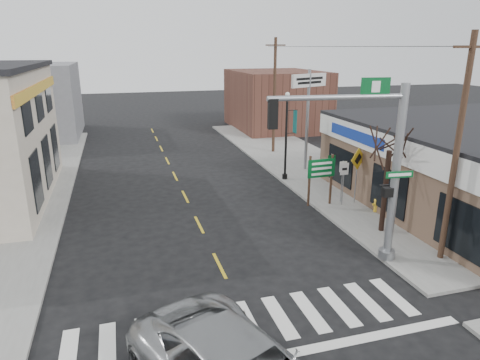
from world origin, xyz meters
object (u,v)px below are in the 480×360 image
object	(u,v)px
fire_hydrant	(376,204)
dance_center_sign	(308,94)
traffic_signal_pole	(378,158)
utility_pole_far	(274,95)
guide_sign	(321,173)
bare_tree	(391,135)
lamp_post	(287,130)
utility_pole_near	(457,150)

from	to	relation	value
fire_hydrant	dance_center_sign	distance (m)	9.21
dance_center_sign	traffic_signal_pole	bearing A→B (deg)	-127.46
dance_center_sign	utility_pole_far	bearing A→B (deg)	69.86
guide_sign	bare_tree	distance (m)	4.57
lamp_post	bare_tree	xyz separation A→B (m)	(1.14, -8.30, 1.20)
bare_tree	utility_pole_near	size ratio (longest dim) A/B	0.65
traffic_signal_pole	bare_tree	xyz separation A→B (m)	(2.10, 2.30, 0.22)
fire_hydrant	traffic_signal_pole	bearing A→B (deg)	-125.87
lamp_post	utility_pole_far	size ratio (longest dim) A/B	0.62
lamp_post	utility_pole_far	world-z (taller)	utility_pole_far
guide_sign	utility_pole_near	world-z (taller)	utility_pole_near
traffic_signal_pole	lamp_post	world-z (taller)	traffic_signal_pole
traffic_signal_pole	utility_pole_near	world-z (taller)	utility_pole_near
guide_sign	dance_center_sign	size ratio (longest dim) A/B	0.41
traffic_signal_pole	utility_pole_far	size ratio (longest dim) A/B	0.81
lamp_post	utility_pole_far	bearing A→B (deg)	57.94
traffic_signal_pole	utility_pole_near	size ratio (longest dim) A/B	0.82
fire_hydrant	utility_pole_near	xyz separation A→B (m)	(-0.29, -4.82, 3.84)
utility_pole_near	dance_center_sign	bearing A→B (deg)	92.38
guide_sign	bare_tree	size ratio (longest dim) A/B	0.48
traffic_signal_pole	dance_center_sign	distance (m)	12.74
lamp_post	bare_tree	world-z (taller)	bare_tree
utility_pole_near	lamp_post	bearing A→B (deg)	102.81
bare_tree	utility_pole_far	distance (m)	15.24
fire_hydrant	bare_tree	world-z (taller)	bare_tree
traffic_signal_pole	dance_center_sign	size ratio (longest dim) A/B	1.05
fire_hydrant	dance_center_sign	world-z (taller)	dance_center_sign
dance_center_sign	utility_pole_near	distance (m)	12.89
traffic_signal_pole	bare_tree	size ratio (longest dim) A/B	1.25
traffic_signal_pole	utility_pole_far	bearing A→B (deg)	87.10
lamp_post	utility_pole_near	world-z (taller)	utility_pole_near
bare_tree	lamp_post	bearing A→B (deg)	97.82
dance_center_sign	bare_tree	size ratio (longest dim) A/B	1.19
traffic_signal_pole	utility_pole_far	distance (m)	17.74
fire_hydrant	lamp_post	world-z (taller)	lamp_post
traffic_signal_pole	bare_tree	bearing A→B (deg)	53.53
traffic_signal_pole	utility_pole_far	world-z (taller)	utility_pole_far
traffic_signal_pole	dance_center_sign	world-z (taller)	traffic_signal_pole
traffic_signal_pole	guide_sign	bearing A→B (deg)	87.26
traffic_signal_pole	bare_tree	distance (m)	3.12
guide_sign	lamp_post	xyz separation A→B (m)	(0.06, 4.69, 1.33)
guide_sign	lamp_post	bearing A→B (deg)	86.96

